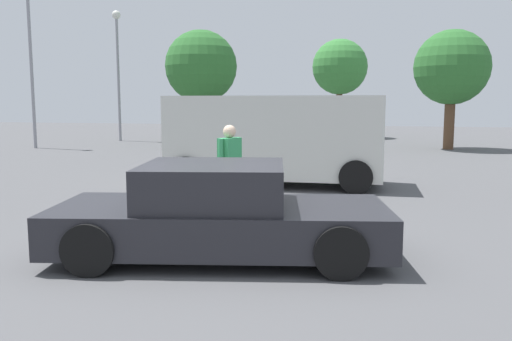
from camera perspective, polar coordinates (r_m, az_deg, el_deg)
The scene contains 9 objects.
ground_plane at distance 7.13m, azimuth -5.65°, elevation -9.23°, with size 80.00×80.00×0.00m, color #515154.
sedan_foreground at distance 6.96m, azimuth -4.05°, elevation -4.77°, with size 4.61×2.59×1.24m.
van_white at distance 12.98m, azimuth 2.09°, elevation 3.66°, with size 5.24×2.28×2.19m.
pedestrian at distance 9.16m, azimuth -2.89°, elevation 0.79°, with size 0.37×0.54×1.65m.
light_post_near at distance 25.58m, azimuth -23.42°, elevation 13.48°, with size 0.44×0.44×7.54m.
light_post_mid at distance 28.85m, azimuth -14.83°, elevation 12.17°, with size 0.44×0.44×6.74m.
tree_back_left at distance 26.11m, azimuth -6.00°, elevation 11.17°, with size 3.50×3.50×5.52m.
tree_back_center at distance 30.98m, azimuth 9.11°, elevation 11.02°, with size 3.16×3.16×5.63m.
tree_back_right at distance 24.33m, azimuth 20.53°, elevation 10.40°, with size 3.19×3.19×5.12m.
Camera 1 is at (2.24, -6.45, 2.04)m, focal length 36.76 mm.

